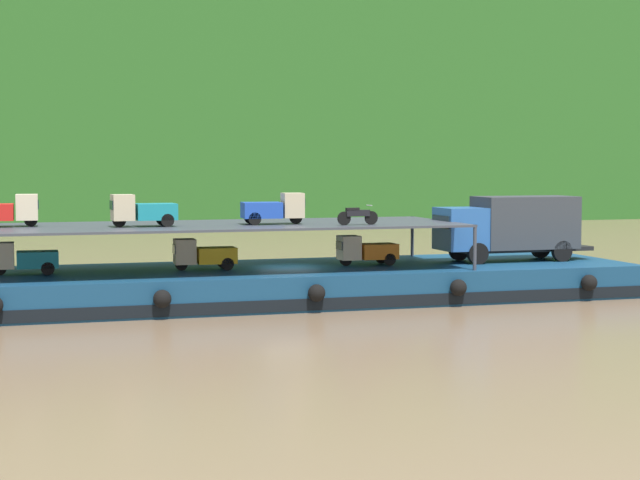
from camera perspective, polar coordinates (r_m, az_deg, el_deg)
ground_plane at (r=47.37m, az=-1.70°, el=-3.30°), size 400.00×400.00×0.00m
hillside_far_bank at (r=118.07m, az=-10.93°, el=9.69°), size 147.11×38.05×31.10m
cargo_barge at (r=47.25m, az=-1.69°, el=-2.40°), size 31.87×8.90×1.50m
covered_lorry at (r=50.82m, az=10.36°, el=0.77°), size 7.89×2.41×3.10m
cargo_rack at (r=46.20m, az=-6.26°, el=0.77°), size 22.67×7.52×2.00m
mini_truck_lower_stern at (r=45.74m, az=-15.88°, el=-0.97°), size 2.76×1.23×1.38m
mini_truck_lower_aft at (r=46.23m, az=-6.37°, el=-0.78°), size 2.76×1.24×1.38m
mini_truck_lower_mid at (r=48.08m, az=2.53°, el=-0.56°), size 2.76×1.24×1.38m
mini_truck_upper_stern at (r=46.16m, az=-16.75°, el=1.55°), size 2.78×1.26×1.38m
mini_truck_upper_mid at (r=44.97m, az=-9.67°, el=1.60°), size 2.79×1.29×1.38m
mini_truck_upper_fore at (r=46.11m, az=-2.53°, el=1.72°), size 2.79×1.28×1.38m
motorcycle_upper_port at (r=45.58m, az=2.05°, el=1.37°), size 1.90×0.55×0.87m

